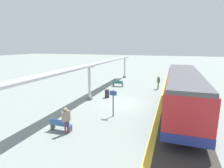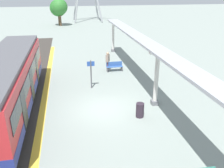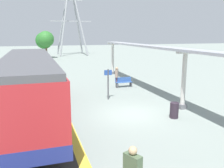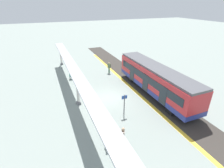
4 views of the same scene
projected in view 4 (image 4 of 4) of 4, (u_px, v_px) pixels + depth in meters
ground_plane at (108, 98)px, 20.03m from camera, size 176.00×176.00×0.00m
tactile_edge_strip at (136, 92)px, 21.30m from camera, size 0.43×36.06×0.01m
trackbed at (148, 89)px, 21.92m from camera, size 3.20×48.06×0.01m
train_near_carriage at (155, 80)px, 20.24m from camera, size 2.65×13.05×3.48m
canopy_pillar_nearest at (61, 55)px, 29.89m from camera, size 1.10×0.44×3.59m
canopy_pillar_second at (77, 89)px, 18.02m from camera, size 1.10×0.44×3.59m
canopy_beam at (76, 73)px, 17.26m from camera, size 1.20×29.19×0.16m
bench_near_end at (115, 142)px, 13.10m from camera, size 1.51×0.46×0.86m
bench_mid_platform at (75, 76)px, 24.82m from camera, size 1.52×0.51×0.86m
trash_bin at (88, 93)px, 20.24m from camera, size 0.48×0.48×0.89m
platform_info_sign at (124, 103)px, 16.55m from camera, size 0.56×0.10×2.20m
passenger_waiting_near_edge at (109, 66)px, 26.55m from camera, size 0.42×0.56×1.76m
passenger_by_the_benches at (123, 135)px, 12.85m from camera, size 0.45×0.57×1.79m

